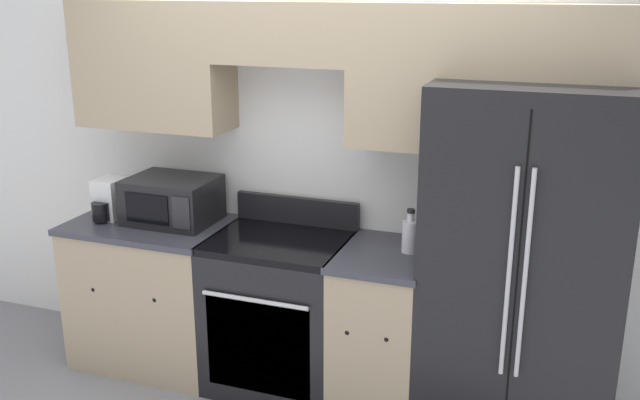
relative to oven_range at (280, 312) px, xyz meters
The scene contains 8 objects.
wall_back 1.09m from the oven_range, 47.88° to the left, with size 8.00×0.39×2.60m.
lower_cabinets_left 0.83m from the oven_range, behind, with size 0.93×0.64×0.90m.
lower_cabinets_right 0.60m from the oven_range, ahead, with size 0.48×0.64×0.90m.
oven_range is the anchor object (origin of this frame).
refrigerator 1.38m from the oven_range, ahead, with size 0.94×0.79×1.82m.
microwave 0.91m from the oven_range, behind, with size 0.50×0.40×0.27m.
bottle 0.91m from the oven_range, ahead, with size 0.09×0.09×0.24m.
electric_kettle 1.23m from the oven_range, behind, with size 0.15×0.24×0.24m.
Camera 1 is at (1.24, -3.09, 2.26)m, focal length 40.00 mm.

